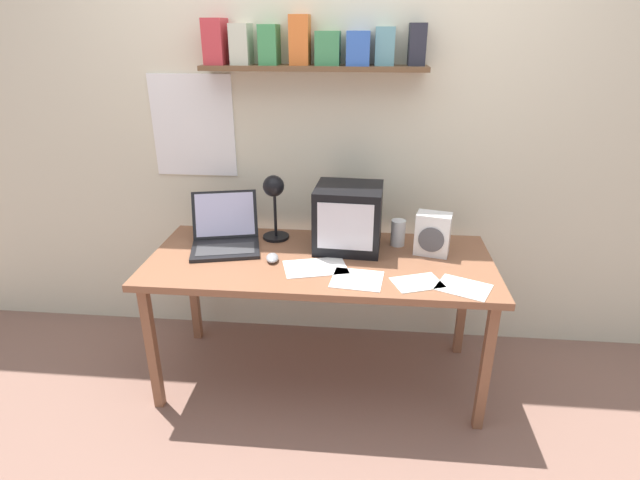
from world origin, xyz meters
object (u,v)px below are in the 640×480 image
object	(u,v)px
laptop	(225,234)
computer_mouse	(272,258)
desk_lamp	(274,196)
loose_paper_near_monitor	(464,287)
loose_paper_near_laptop	(417,283)
printed_handout	(357,279)
open_notebook	(315,267)
space_heater	(433,234)
juice_glass	(398,234)
corner_desk	(320,269)
crt_monitor	(348,218)

from	to	relation	value
laptop	computer_mouse	xyz separation A→B (m)	(0.28, -0.17, -0.05)
desk_lamp	loose_paper_near_monitor	xyz separation A→B (m)	(0.93, -0.44, -0.25)
desk_lamp	computer_mouse	distance (m)	0.34
laptop	loose_paper_near_monitor	size ratio (longest dim) A/B	1.59
laptop	desk_lamp	distance (m)	0.33
loose_paper_near_laptop	printed_handout	size ratio (longest dim) A/B	1.02
open_notebook	loose_paper_near_monitor	bearing A→B (deg)	-11.55
loose_paper_near_monitor	laptop	bearing A→B (deg)	162.71
loose_paper_near_monitor	printed_handout	bearing A→B (deg)	176.09
space_heater	loose_paper_near_laptop	world-z (taller)	space_heater
desk_lamp	juice_glass	size ratio (longest dim) A/B	2.69
desk_lamp	loose_paper_near_laptop	distance (m)	0.87
corner_desk	space_heater	distance (m)	0.60
corner_desk	computer_mouse	bearing A→B (deg)	-167.39
loose_paper_near_monitor	space_heater	bearing A→B (deg)	106.31
laptop	printed_handout	bearing A→B (deg)	-38.98
corner_desk	printed_handout	xyz separation A→B (m)	(0.19, -0.22, 0.06)
open_notebook	printed_handout	distance (m)	0.23
corner_desk	printed_handout	world-z (taller)	printed_handout
loose_paper_near_monitor	open_notebook	bearing A→B (deg)	168.45
crt_monitor	desk_lamp	distance (m)	0.40
laptop	open_notebook	distance (m)	0.56
space_heater	printed_handout	xyz separation A→B (m)	(-0.37, -0.33, -0.11)
laptop	open_notebook	xyz separation A→B (m)	(0.50, -0.23, -0.06)
laptop	loose_paper_near_laptop	distance (m)	1.04
laptop	space_heater	xyz separation A→B (m)	(1.08, -0.01, 0.04)
laptop	desk_lamp	size ratio (longest dim) A/B	1.17
corner_desk	space_heater	world-z (taller)	space_heater
desk_lamp	space_heater	xyz separation A→B (m)	(0.82, -0.08, -0.15)
juice_glass	crt_monitor	bearing A→B (deg)	-167.77
loose_paper_near_laptop	loose_paper_near_monitor	distance (m)	0.20
open_notebook	loose_paper_near_laptop	distance (m)	0.49
crt_monitor	loose_paper_near_monitor	xyz separation A→B (m)	(0.53, -0.40, -0.16)
corner_desk	desk_lamp	xyz separation A→B (m)	(-0.26, 0.19, 0.31)
laptop	printed_handout	xyz separation A→B (m)	(0.71, -0.34, -0.06)
laptop	open_notebook	bearing A→B (deg)	-38.08
desk_lamp	open_notebook	world-z (taller)	desk_lamp
laptop	juice_glass	size ratio (longest dim) A/B	3.16
desk_lamp	juice_glass	distance (m)	0.68
corner_desk	laptop	distance (m)	0.54
computer_mouse	printed_handout	bearing A→B (deg)	-20.99
juice_glass	loose_paper_near_laptop	bearing A→B (deg)	-80.76
open_notebook	crt_monitor	bearing A→B (deg)	61.00
space_heater	loose_paper_near_laptop	bearing A→B (deg)	-92.28
corner_desk	printed_handout	distance (m)	0.29
computer_mouse	open_notebook	size ratio (longest dim) A/B	0.34
corner_desk	open_notebook	world-z (taller)	open_notebook
juice_glass	open_notebook	xyz separation A→B (m)	(-0.41, -0.32, -0.06)
crt_monitor	space_heater	xyz separation A→B (m)	(0.43, -0.04, -0.06)
corner_desk	loose_paper_near_monitor	bearing A→B (deg)	-20.38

